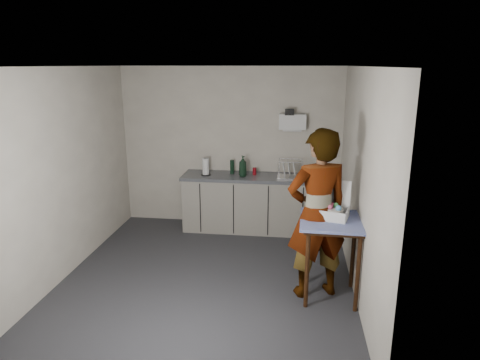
# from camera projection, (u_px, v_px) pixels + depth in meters

# --- Properties ---
(ground) EXTENTS (4.00, 4.00, 0.00)m
(ground) POSITION_uv_depth(u_px,v_px,m) (208.00, 277.00, 5.46)
(ground) COLOR #2D2D33
(ground) RESTS_ON ground
(wall_back) EXTENTS (3.60, 0.02, 2.60)m
(wall_back) POSITION_uv_depth(u_px,v_px,m) (230.00, 148.00, 7.02)
(wall_back) COLOR beige
(wall_back) RESTS_ON ground
(wall_right) EXTENTS (0.02, 4.00, 2.60)m
(wall_right) POSITION_uv_depth(u_px,v_px,m) (359.00, 184.00, 4.89)
(wall_right) COLOR beige
(wall_right) RESTS_ON ground
(wall_left) EXTENTS (0.02, 4.00, 2.60)m
(wall_left) POSITION_uv_depth(u_px,v_px,m) (65.00, 174.00, 5.33)
(wall_left) COLOR beige
(wall_left) RESTS_ON ground
(ceiling) EXTENTS (3.60, 4.00, 0.01)m
(ceiling) POSITION_uv_depth(u_px,v_px,m) (203.00, 67.00, 4.78)
(ceiling) COLOR white
(ceiling) RESTS_ON wall_back
(kitchen_counter) EXTENTS (2.24, 0.62, 0.91)m
(kitchen_counter) POSITION_uv_depth(u_px,v_px,m) (253.00, 204.00, 6.92)
(kitchen_counter) COLOR black
(kitchen_counter) RESTS_ON ground
(wall_shelf) EXTENTS (0.42, 0.18, 0.37)m
(wall_shelf) POSITION_uv_depth(u_px,v_px,m) (292.00, 122.00, 6.71)
(wall_shelf) COLOR white
(wall_shelf) RESTS_ON ground
(side_table) EXTENTS (0.76, 0.76, 0.95)m
(side_table) POSITION_uv_depth(u_px,v_px,m) (333.00, 230.00, 4.79)
(side_table) COLOR #351D0C
(side_table) RESTS_ON ground
(standing_man) EXTENTS (0.84, 0.70, 1.97)m
(standing_man) POSITION_uv_depth(u_px,v_px,m) (317.00, 215.00, 4.81)
(standing_man) COLOR #B2A593
(standing_man) RESTS_ON ground
(soap_bottle) EXTENTS (0.18, 0.18, 0.33)m
(soap_bottle) POSITION_uv_depth(u_px,v_px,m) (243.00, 166.00, 6.71)
(soap_bottle) COLOR black
(soap_bottle) RESTS_ON kitchen_counter
(soda_can) EXTENTS (0.06, 0.06, 0.11)m
(soda_can) POSITION_uv_depth(u_px,v_px,m) (254.00, 171.00, 6.84)
(soda_can) COLOR red
(soda_can) RESTS_ON kitchen_counter
(dark_bottle) EXTENTS (0.07, 0.07, 0.23)m
(dark_bottle) POSITION_uv_depth(u_px,v_px,m) (232.00, 167.00, 6.89)
(dark_bottle) COLOR black
(dark_bottle) RESTS_ON kitchen_counter
(paper_towel) EXTENTS (0.15, 0.15, 0.27)m
(paper_towel) POSITION_uv_depth(u_px,v_px,m) (206.00, 167.00, 6.80)
(paper_towel) COLOR black
(paper_towel) RESTS_ON kitchen_counter
(dish_rack) EXTENTS (0.40, 0.30, 0.28)m
(dish_rack) POSITION_uv_depth(u_px,v_px,m) (290.00, 173.00, 6.67)
(dish_rack) COLOR silver
(dish_rack) RESTS_ON kitchen_counter
(bakery_box) EXTENTS (0.36, 0.37, 0.41)m
(bakery_box) POSITION_uv_depth(u_px,v_px,m) (335.00, 210.00, 4.79)
(bakery_box) COLOR white
(bakery_box) RESTS_ON side_table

